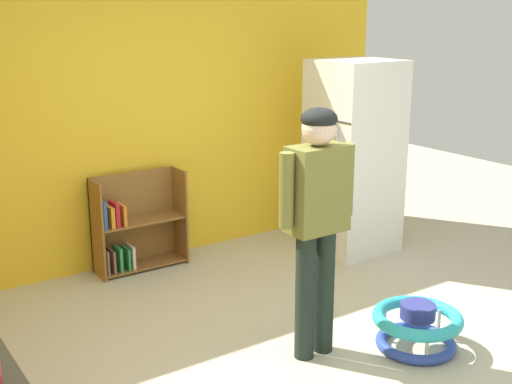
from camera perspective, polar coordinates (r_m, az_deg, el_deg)
ground_plane at (r=4.44m, az=4.03°, el=-14.55°), size 12.00×12.00×0.00m
back_wall at (r=5.91m, az=-9.88°, el=6.80°), size 5.20×0.06×2.70m
refrigerator at (r=6.21m, az=8.38°, el=2.96°), size 0.73×0.68×1.78m
bookshelf at (r=5.89m, az=-10.52°, el=-3.04°), size 0.80×0.28×0.85m
standing_person at (r=4.18m, az=5.25°, el=-1.54°), size 0.57×0.22×1.64m
baby_walker at (r=4.67m, az=13.63°, el=-11.13°), size 0.60×0.60×0.32m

